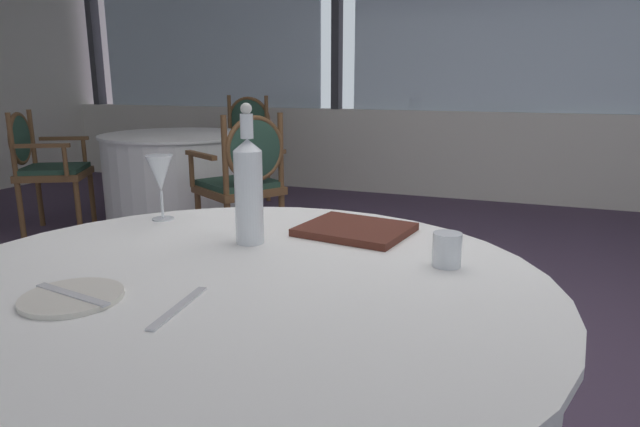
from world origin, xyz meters
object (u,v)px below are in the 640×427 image
object	(u,v)px
side_plate	(72,297)
water_tumbler	(447,250)
menu_book	(355,229)
wine_glass	(160,175)
dining_chair_1_0	(42,161)
dining_chair_1_1	(245,174)
dining_chair_1_2	(243,141)
water_bottle	(249,188)

from	to	relation	value
side_plate	water_tumbler	distance (m)	0.78
water_tumbler	menu_book	distance (m)	0.33
wine_glass	dining_chair_1_0	distance (m)	3.02
dining_chair_1_1	dining_chair_1_0	bearing A→B (deg)	29.94
menu_book	dining_chair_1_2	xyz separation A→B (m)	(-2.11, 3.22, -0.17)
wine_glass	dining_chair_1_0	bearing A→B (deg)	143.78
water_bottle	menu_book	size ratio (longest dim) A/B	1.27
side_plate	dining_chair_1_1	bearing A→B (deg)	111.10
menu_book	dining_chair_1_2	distance (m)	3.85
water_bottle	dining_chair_1_2	world-z (taller)	water_bottle
dining_chair_1_0	dining_chair_1_2	size ratio (longest dim) A/B	0.92
water_bottle	wine_glass	xyz separation A→B (m)	(-0.36, 0.12, -0.01)
side_plate	water_tumbler	world-z (taller)	water_tumbler
side_plate	dining_chair_1_1	size ratio (longest dim) A/B	0.20
side_plate	wine_glass	world-z (taller)	wine_glass
side_plate	water_bottle	distance (m)	0.49
side_plate	wine_glass	bearing A→B (deg)	110.75
water_tumbler	dining_chair_1_2	world-z (taller)	dining_chair_1_2
water_bottle	wine_glass	distance (m)	0.38
dining_chair_1_0	water_bottle	bearing A→B (deg)	-63.44
menu_book	dining_chair_1_2	size ratio (longest dim) A/B	0.28
menu_book	dining_chair_1_0	xyz separation A→B (m)	(-3.00, 1.71, -0.20)
side_plate	water_bottle	size ratio (longest dim) A/B	0.54
dining_chair_1_0	dining_chair_1_1	bearing A→B (deg)	-30.06
water_tumbler	dining_chair_1_0	distance (m)	3.79
wine_glass	water_tumbler	world-z (taller)	wine_glass
dining_chair_1_2	menu_book	bearing A→B (deg)	34.08
dining_chair_1_0	menu_book	bearing A→B (deg)	-58.85
side_plate	dining_chair_1_1	xyz separation A→B (m)	(-0.89, 2.32, -0.19)
water_bottle	dining_chair_1_2	size ratio (longest dim) A/B	0.35
side_plate	dining_chair_1_0	world-z (taller)	dining_chair_1_0
menu_book	dining_chair_1_1	size ratio (longest dim) A/B	0.29
dining_chair_1_1	water_tumbler	bearing A→B (deg)	160.11
side_plate	dining_chair_1_0	xyz separation A→B (m)	(-2.64, 2.34, -0.20)
wine_glass	dining_chair_1_1	xyz separation A→B (m)	(-0.68, 1.74, -0.32)
dining_chair_1_1	dining_chair_1_2	distance (m)	1.75
dining_chair_1_1	menu_book	bearing A→B (deg)	157.60
wine_glass	dining_chair_1_2	world-z (taller)	dining_chair_1_2
water_bottle	menu_book	world-z (taller)	water_bottle
water_tumbler	dining_chair_1_2	distance (m)	4.15
dining_chair_1_1	dining_chair_1_2	size ratio (longest dim) A/B	0.94
water_tumbler	menu_book	size ratio (longest dim) A/B	0.27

